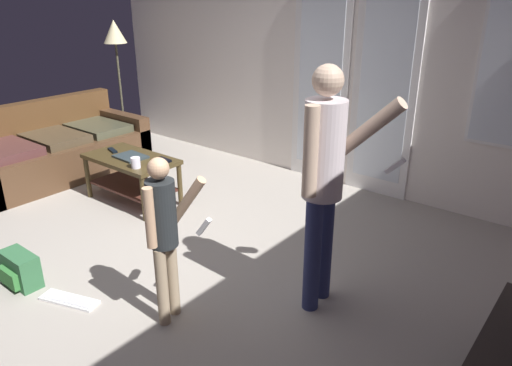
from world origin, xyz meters
TOP-DOWN VIEW (x-y plane):
  - ground_plane at (0.00, 0.00)m, footprint 6.25×4.92m
  - wall_back_with_doors at (0.09, 2.43)m, footprint 6.25×0.09m
  - leather_couch at (-2.38, 0.51)m, footprint 0.98×2.05m
  - coffee_table at (-1.03, 0.60)m, footprint 0.98×0.53m
  - person_adult at (1.40, 0.30)m, footprint 0.58×0.48m
  - person_child at (0.72, -0.48)m, footprint 0.33×0.36m
  - floor_lamp at (-2.73, 1.79)m, footprint 0.30×0.30m
  - backpack at (-0.46, -0.91)m, footprint 0.34×0.20m
  - loose_keyboard at (0.02, -0.81)m, footprint 0.46×0.26m
  - laptop_closed at (-1.02, 0.59)m, footprint 0.32×0.26m
  - cup_near_edge at (-0.74, 0.44)m, footprint 0.09×0.09m
  - tv_remote_black at (-1.33, 0.60)m, footprint 0.18×0.10m
  - dvd_remote_slim at (-0.68, 0.74)m, footprint 0.17×0.06m

SIDE VIEW (x-z plane):
  - ground_plane at x=0.00m, z-range -0.02..0.00m
  - loose_keyboard at x=0.02m, z-range 0.00..0.02m
  - backpack at x=-0.46m, z-range 0.00..0.25m
  - leather_couch at x=-2.38m, z-range -0.13..0.71m
  - coffee_table at x=-1.03m, z-range 0.11..0.59m
  - tv_remote_black at x=-1.33m, z-range 0.48..0.51m
  - dvd_remote_slim at x=-0.68m, z-range 0.48..0.51m
  - laptop_closed at x=-1.02m, z-range 0.48..0.51m
  - cup_near_edge at x=-0.74m, z-range 0.48..0.59m
  - person_child at x=0.72m, z-range 0.11..1.25m
  - person_adult at x=1.40m, z-range 0.16..1.83m
  - wall_back_with_doors at x=0.09m, z-range -0.04..2.87m
  - floor_lamp at x=-2.73m, z-range 0.59..2.29m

